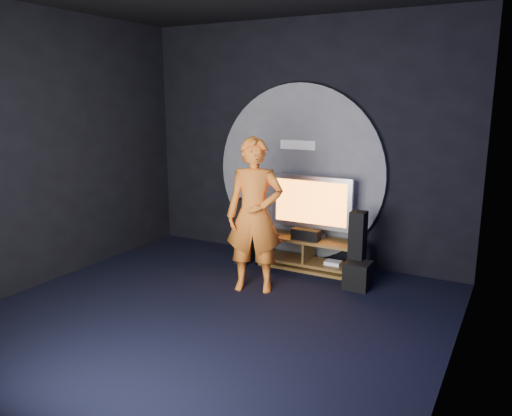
{
  "coord_description": "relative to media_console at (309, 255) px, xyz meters",
  "views": [
    {
      "loc": [
        2.95,
        -4.25,
        2.4
      ],
      "look_at": [
        0.04,
        1.05,
        1.05
      ],
      "focal_mm": 35.0,
      "sensor_mm": 36.0,
      "label": 1
    }
  ],
  "objects": [
    {
      "name": "subwoofer",
      "position": [
        0.84,
        -0.39,
        -0.02
      ],
      "size": [
        0.31,
        0.31,
        0.35
      ],
      "primitive_type": "cube",
      "color": "black",
      "rests_on": "ground"
    },
    {
      "name": "player",
      "position": [
        -0.3,
        -1.05,
        0.77
      ],
      "size": [
        0.82,
        0.68,
        1.94
      ],
      "primitive_type": "imported",
      "rotation": [
        0.0,
        0.0,
        0.35
      ],
      "color": "orange",
      "rests_on": "ground"
    },
    {
      "name": "right_wall",
      "position": [
        2.15,
        -2.05,
        1.56
      ],
      "size": [
        0.04,
        5.0,
        3.5
      ],
      "primitive_type": "cube",
      "color": "black",
      "rests_on": "ground"
    },
    {
      "name": "remote",
      "position": [
        -0.5,
        -0.12,
        0.27
      ],
      "size": [
        0.18,
        0.05,
        0.02
      ],
      "primitive_type": "cube",
      "color": "black",
      "rests_on": "media_console"
    },
    {
      "name": "center_speaker",
      "position": [
        -0.01,
        -0.1,
        0.33
      ],
      "size": [
        0.4,
        0.15,
        0.15
      ],
      "primitive_type": "cube",
      "color": "black",
      "rests_on": "media_console"
    },
    {
      "name": "media_console",
      "position": [
        0.0,
        0.0,
        0.0
      ],
      "size": [
        1.47,
        0.45,
        0.45
      ],
      "color": "brown",
      "rests_on": "ground"
    },
    {
      "name": "back_wall",
      "position": [
        -0.35,
        0.45,
        1.56
      ],
      "size": [
        5.0,
        0.04,
        3.5
      ],
      "primitive_type": "cube",
      "color": "black",
      "rests_on": "ground"
    },
    {
      "name": "tv",
      "position": [
        -0.01,
        0.07,
        0.74
      ],
      "size": [
        1.19,
        0.22,
        0.88
      ],
      "color": "#B6B7BE",
      "rests_on": "media_console"
    },
    {
      "name": "left_wall",
      "position": [
        -2.85,
        -2.05,
        1.56
      ],
      "size": [
        0.04,
        5.0,
        3.5
      ],
      "primitive_type": "cube",
      "color": "black",
      "rests_on": "ground"
    },
    {
      "name": "tower_speaker_right",
      "position": [
        0.77,
        -0.23,
        0.29
      ],
      "size": [
        0.19,
        0.22,
        0.97
      ],
      "primitive_type": "cube",
      "color": "black",
      "rests_on": "ground"
    },
    {
      "name": "tower_speaker_left",
      "position": [
        -0.93,
        -0.25,
        0.29
      ],
      "size": [
        0.19,
        0.22,
        0.97
      ],
      "primitive_type": "cube",
      "color": "black",
      "rests_on": "ground"
    },
    {
      "name": "wall_disc_panel",
      "position": [
        -0.35,
        0.39,
        1.11
      ],
      "size": [
        2.6,
        0.11,
        2.6
      ],
      "color": "#515156",
      "rests_on": "ground"
    },
    {
      "name": "floor",
      "position": [
        -0.35,
        -2.05,
        -0.19
      ],
      "size": [
        5.0,
        5.0,
        0.0
      ],
      "primitive_type": "plane",
      "color": "black",
      "rests_on": "ground"
    }
  ]
}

